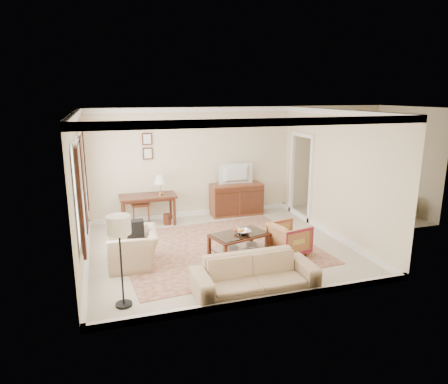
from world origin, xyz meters
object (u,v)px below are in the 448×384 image
writing_desk (148,200)px  club_armchair (133,242)px  tv (237,168)px  coffee_table (239,238)px  sofa (255,269)px  striped_armchair (289,237)px  sideboard (236,199)px

writing_desk → club_armchair: 2.47m
tv → coffee_table: (-0.88, -2.71, -0.95)m
coffee_table → sofa: sofa is taller
tv → striped_armchair: bearing=92.5°
writing_desk → club_armchair: club_armchair is taller
club_armchair → tv: bearing=134.2°
striped_armchair → club_armchair: bearing=70.6°
club_armchair → sofa: size_ratio=0.51×
striped_armchair → sofa: 1.83m
coffee_table → sofa: (-0.27, -1.53, 0.04)m
sideboard → club_armchair: club_armchair is taller
writing_desk → sideboard: bearing=3.5°
writing_desk → sideboard: (2.40, 0.15, -0.22)m
tv → coffee_table: size_ratio=0.71×
writing_desk → tv: 2.50m
striped_armchair → tv: bearing=-9.6°
sideboard → tv: size_ratio=1.56×
writing_desk → coffee_table: writing_desk is taller
club_armchair → writing_desk: bearing=170.3°
club_armchair → striped_armchair: bearing=86.6°
sofa → club_armchair: bearing=136.7°
writing_desk → club_armchair: bearing=-103.6°
club_armchair → sofa: bearing=50.8°
sideboard → striped_armchair: 2.95m
sideboard → club_armchair: (-2.98, -2.55, 0.03)m
sideboard → sofa: size_ratio=0.68×
writing_desk → coffee_table: size_ratio=1.10×
sideboard → club_armchair: bearing=-139.5°
coffee_table → striped_armchair: size_ratio=1.74×
sideboard → coffee_table: (-0.88, -2.73, -0.07)m
tv → club_armchair: tv is taller
sideboard → sofa: 4.41m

